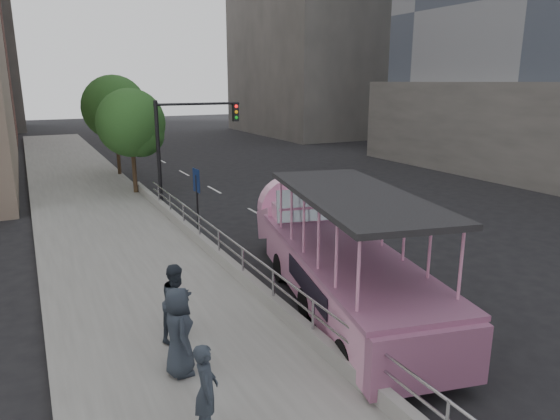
# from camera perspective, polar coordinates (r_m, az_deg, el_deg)

# --- Properties ---
(ground) EXTENTS (160.00, 160.00, 0.00)m
(ground) POSITION_cam_1_polar(r_m,az_deg,el_deg) (14.86, 10.25, -9.69)
(ground) COLOR black
(sidewalk) EXTENTS (5.50, 80.00, 0.30)m
(sidewalk) POSITION_cam_1_polar(r_m,az_deg,el_deg) (21.66, -19.05, -2.08)
(sidewalk) COLOR #9E9E99
(sidewalk) RESTS_ON ground
(kerb_wall) EXTENTS (0.24, 30.00, 0.36)m
(kerb_wall) POSITION_cam_1_polar(r_m,az_deg,el_deg) (14.81, -4.23, -7.55)
(kerb_wall) COLOR #A4A39E
(kerb_wall) RESTS_ON sidewalk
(guardrail) EXTENTS (0.07, 22.00, 0.71)m
(guardrail) POSITION_cam_1_polar(r_m,az_deg,el_deg) (14.57, -4.28, -5.14)
(guardrail) COLOR #AAAAAF
(guardrail) RESTS_ON kerb_wall
(duck_boat) EXTENTS (4.59, 10.46, 3.38)m
(duck_boat) POSITION_cam_1_polar(r_m,az_deg,el_deg) (14.17, 6.06, -5.28)
(duck_boat) COLOR black
(duck_boat) RESTS_ON ground
(car) EXTENTS (1.51, 3.66, 1.24)m
(car) POSITION_cam_1_polar(r_m,az_deg,el_deg) (20.93, 2.11, -0.50)
(car) COLOR silver
(car) RESTS_ON ground
(pedestrian_near) EXTENTS (0.57, 0.69, 1.64)m
(pedestrian_near) POSITION_cam_1_polar(r_m,az_deg,el_deg) (8.77, -8.42, -19.68)
(pedestrian_near) COLOR #2B343F
(pedestrian_near) RESTS_ON sidewalk
(pedestrian_mid) EXTENTS (1.10, 1.05, 1.79)m
(pedestrian_mid) POSITION_cam_1_polar(r_m,az_deg,el_deg) (11.68, -11.64, -10.27)
(pedestrian_mid) COLOR #2B343F
(pedestrian_mid) RESTS_ON sidewalk
(pedestrian_far) EXTENTS (0.63, 0.93, 1.84)m
(pedestrian_far) POSITION_cam_1_polar(r_m,az_deg,el_deg) (10.36, -11.49, -13.47)
(pedestrian_far) COLOR #2B343F
(pedestrian_far) RESTS_ON sidewalk
(parking_sign) EXTENTS (0.09, 0.63, 2.80)m
(parking_sign) POSITION_cam_1_polar(r_m,az_deg,el_deg) (19.56, -9.47, 1.66)
(parking_sign) COLOR black
(parking_sign) RESTS_ON ground
(traffic_signal) EXTENTS (4.20, 0.32, 5.20)m
(traffic_signal) POSITION_cam_1_polar(r_m,az_deg,el_deg) (24.25, -11.05, 8.23)
(traffic_signal) COLOR black
(traffic_signal) RESTS_ON ground
(street_tree_near) EXTENTS (3.52, 3.52, 5.72)m
(street_tree_near) POSITION_cam_1_polar(r_m,az_deg,el_deg) (27.18, -16.43, 9.24)
(street_tree_near) COLOR #382619
(street_tree_near) RESTS_ON ground
(street_tree_far) EXTENTS (3.97, 3.97, 6.45)m
(street_tree_far) POSITION_cam_1_polar(r_m,az_deg,el_deg) (33.08, -18.18, 10.79)
(street_tree_far) COLOR #382619
(street_tree_far) RESTS_ON ground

